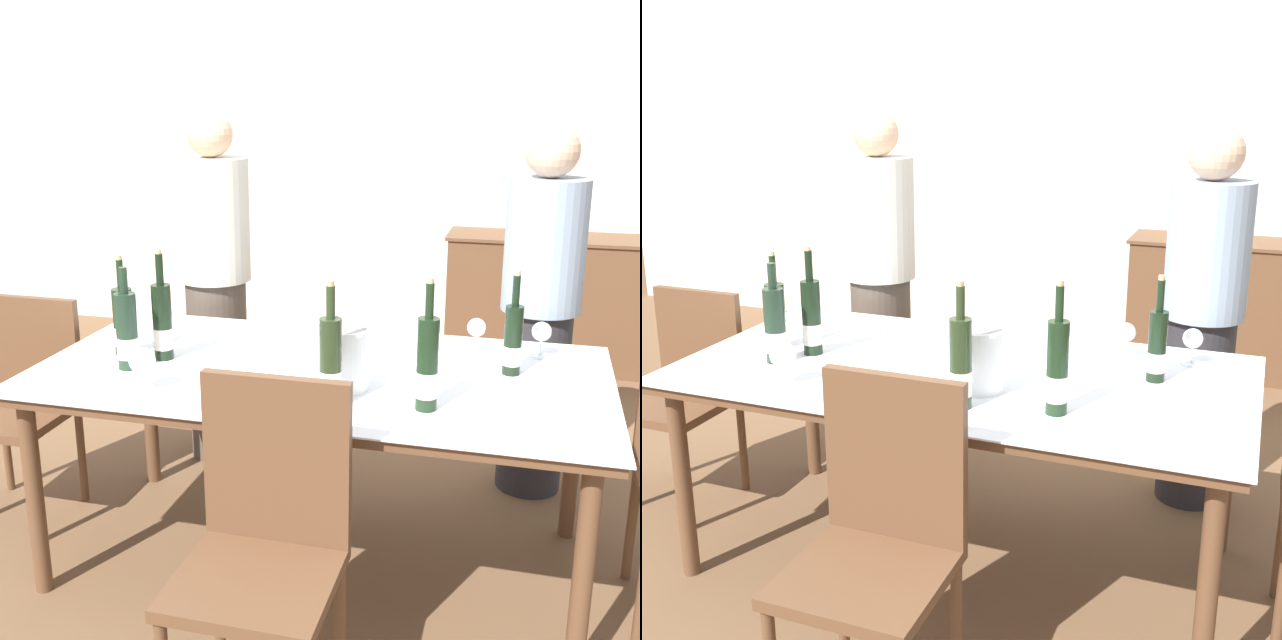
% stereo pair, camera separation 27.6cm
% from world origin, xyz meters
% --- Properties ---
extents(ground_plane, '(12.00, 12.00, 0.00)m').
position_xyz_m(ground_plane, '(0.00, 0.00, 0.00)').
color(ground_plane, brown).
extents(back_wall, '(8.00, 0.10, 2.80)m').
position_xyz_m(back_wall, '(0.00, 2.86, 1.40)').
color(back_wall, silver).
rests_on(back_wall, ground_plane).
extents(sideboard_cabinet, '(1.39, 0.46, 0.83)m').
position_xyz_m(sideboard_cabinet, '(0.86, 2.57, 0.42)').
color(sideboard_cabinet, brown).
rests_on(sideboard_cabinet, ground_plane).
extents(dining_table, '(1.99, 1.05, 0.76)m').
position_xyz_m(dining_table, '(0.00, 0.00, 0.70)').
color(dining_table, brown).
rests_on(dining_table, ground_plane).
extents(ice_bucket, '(0.19, 0.19, 0.21)m').
position_xyz_m(ice_bucket, '(0.12, -0.16, 0.87)').
color(ice_bucket, white).
rests_on(ice_bucket, dining_table).
extents(wine_bottle_0, '(0.07, 0.07, 0.40)m').
position_xyz_m(wine_bottle_0, '(-0.58, -0.03, 0.90)').
color(wine_bottle_0, black).
rests_on(wine_bottle_0, dining_table).
extents(wine_bottle_1, '(0.07, 0.07, 0.37)m').
position_xyz_m(wine_bottle_1, '(-0.74, -0.02, 0.88)').
color(wine_bottle_1, black).
rests_on(wine_bottle_1, dining_table).
extents(wine_bottle_2, '(0.07, 0.07, 0.41)m').
position_xyz_m(wine_bottle_2, '(0.41, -0.27, 0.90)').
color(wine_bottle_2, black).
rests_on(wine_bottle_2, dining_table).
extents(wine_bottle_3, '(0.08, 0.08, 0.36)m').
position_xyz_m(wine_bottle_3, '(-0.65, -0.16, 0.89)').
color(wine_bottle_3, '#1E3323').
rests_on(wine_bottle_3, dining_table).
extents(wine_bottle_4, '(0.07, 0.07, 0.40)m').
position_xyz_m(wine_bottle_4, '(0.12, -0.33, 0.90)').
color(wine_bottle_4, '#28381E').
rests_on(wine_bottle_4, dining_table).
extents(wine_bottle_5, '(0.06, 0.06, 0.36)m').
position_xyz_m(wine_bottle_5, '(0.65, 0.13, 0.88)').
color(wine_bottle_5, black).
rests_on(wine_bottle_5, dining_table).
extents(wine_glass_0, '(0.08, 0.08, 0.13)m').
position_xyz_m(wine_glass_0, '(0.74, 0.35, 0.85)').
color(wine_glass_0, white).
rests_on(wine_glass_0, dining_table).
extents(wine_glass_1, '(0.09, 0.09, 0.15)m').
position_xyz_m(wine_glass_1, '(-0.50, -0.35, 0.86)').
color(wine_glass_1, white).
rests_on(wine_glass_1, dining_table).
extents(wine_glass_2, '(0.07, 0.07, 0.13)m').
position_xyz_m(wine_glass_2, '(0.51, 0.33, 0.85)').
color(wine_glass_2, white).
rests_on(wine_glass_2, dining_table).
extents(chair_near_front, '(0.42, 0.42, 0.97)m').
position_xyz_m(chair_near_front, '(0.05, -0.75, 0.56)').
color(chair_near_front, brown).
rests_on(chair_near_front, ground_plane).
extents(chair_left_end, '(0.42, 0.42, 0.89)m').
position_xyz_m(chair_left_end, '(-1.29, 0.08, 0.51)').
color(chair_left_end, brown).
rests_on(chair_left_end, ground_plane).
extents(person_host, '(0.33, 0.33, 1.62)m').
position_xyz_m(person_host, '(-0.71, 0.79, 0.81)').
color(person_host, '#51473D').
rests_on(person_host, ground_plane).
extents(person_guest_left, '(0.33, 0.33, 1.58)m').
position_xyz_m(person_guest_left, '(0.74, 0.82, 0.79)').
color(person_guest_left, '#2D2D33').
rests_on(person_guest_left, ground_plane).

